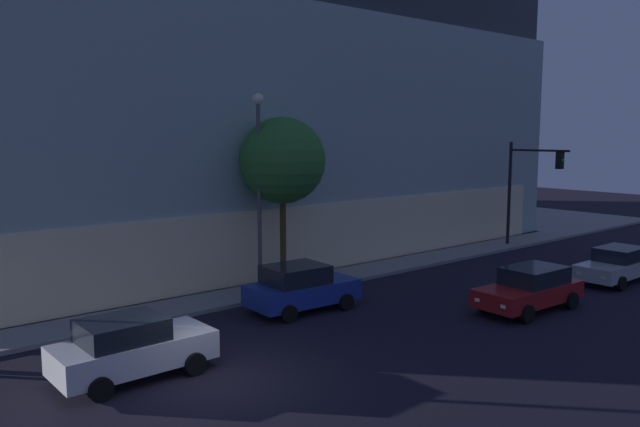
{
  "coord_description": "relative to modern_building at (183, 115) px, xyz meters",
  "views": [
    {
      "loc": [
        -7.62,
        -13.43,
        6.34
      ],
      "look_at": [
        6.83,
        4.06,
        3.42
      ],
      "focal_mm": 34.48,
      "sensor_mm": 36.0,
      "label": 1
    }
  ],
  "objects": [
    {
      "name": "ground_plane",
      "position": [
        -11.12,
        -23.13,
        -7.57
      ],
      "size": [
        120.0,
        120.0,
        0.0
      ],
      "primitive_type": "plane",
      "color": "black"
    },
    {
      "name": "modern_building",
      "position": [
        0.0,
        0.0,
        0.0
      ],
      "size": [
        34.26,
        30.96,
        15.3
      ],
      "color": "#4C4C51",
      "rests_on": "ground"
    },
    {
      "name": "traffic_light_far_corner",
      "position": [
        11.57,
        -17.84,
        -3.59
      ],
      "size": [
        0.33,
        3.62,
        5.78
      ],
      "color": "black",
      "rests_on": "sidewalk_corner"
    },
    {
      "name": "street_lamp_sidewalk",
      "position": [
        -5.25,
        -16.47,
        -2.52
      ],
      "size": [
        0.44,
        0.44,
        7.78
      ],
      "color": "#515151",
      "rests_on": "sidewalk_corner"
    },
    {
      "name": "sidewalk_tree",
      "position": [
        -3.97,
        -16.28,
        -2.3
      ],
      "size": [
        3.53,
        3.53,
        6.91
      ],
      "color": "#533B1E",
      "rests_on": "sidewalk_corner"
    },
    {
      "name": "car_white",
      "position": [
        -12.7,
        -21.49,
        -6.75
      ],
      "size": [
        4.13,
        2.12,
        1.63
      ],
      "color": "silver",
      "rests_on": "ground"
    },
    {
      "name": "car_blue",
      "position": [
        -5.47,
        -19.4,
        -6.72
      ],
      "size": [
        4.12,
        2.3,
        1.69
      ],
      "color": "navy",
      "rests_on": "ground"
    },
    {
      "name": "car_red",
      "position": [
        0.99,
        -24.65,
        -6.77
      ],
      "size": [
        4.49,
        2.15,
        1.56
      ],
      "color": "maroon",
      "rests_on": "ground"
    },
    {
      "name": "car_silver",
      "position": [
        7.79,
        -24.66,
        -6.82
      ],
      "size": [
        4.39,
        1.95,
        1.48
      ],
      "color": "#B7BABF",
      "rests_on": "ground"
    }
  ]
}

